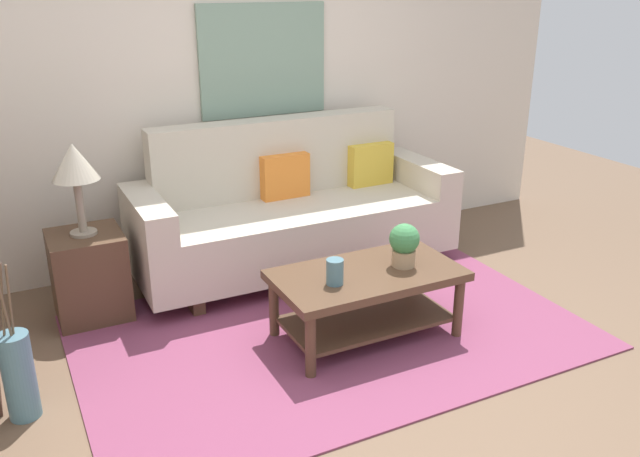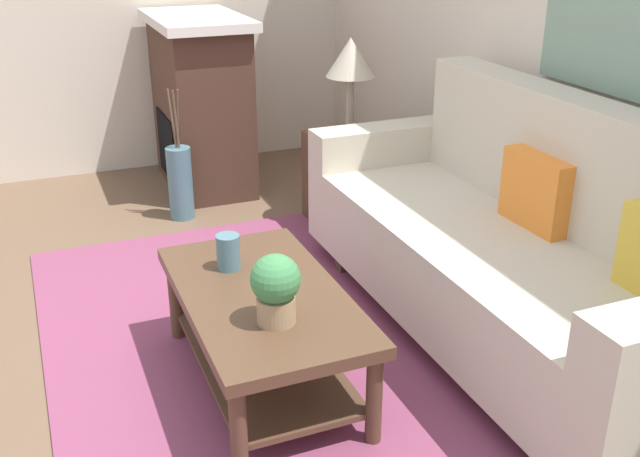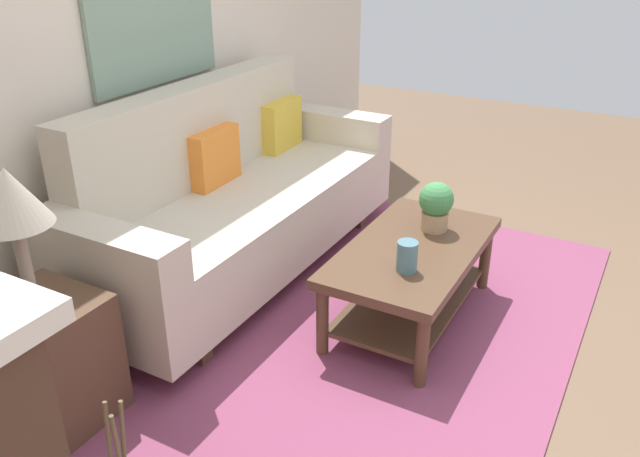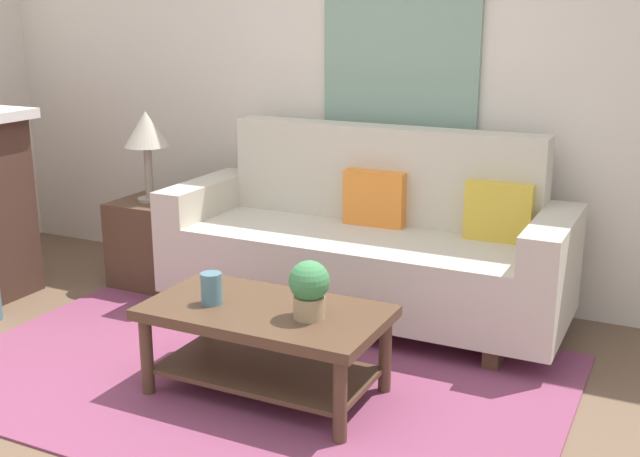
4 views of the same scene
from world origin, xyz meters
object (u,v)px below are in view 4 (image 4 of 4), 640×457
at_px(tabletop_vase, 211,288).
at_px(side_table, 153,243).
at_px(throw_pillow_mustard, 499,211).
at_px(coffee_table, 266,331).
at_px(couch, 366,245).
at_px(table_lamp, 146,133).
at_px(potted_plant_tabletop, 309,288).
at_px(framed_painting, 400,57).
at_px(throw_pillow_orange, 375,198).

distance_m(tabletop_vase, side_table, 1.61).
distance_m(throw_pillow_mustard, coffee_table, 1.50).
bearing_deg(coffee_table, throw_pillow_mustard, 58.91).
distance_m(throw_pillow_mustard, tabletop_vase, 1.65).
height_order(couch, coffee_table, couch).
height_order(throw_pillow_mustard, table_lamp, table_lamp).
relative_size(coffee_table, potted_plant_tabletop, 4.20).
relative_size(throw_pillow_mustard, coffee_table, 0.33).
height_order(table_lamp, framed_painting, framed_painting).
height_order(potted_plant_tabletop, framed_painting, framed_painting).
xyz_separation_m(couch, throw_pillow_mustard, (0.72, 0.13, 0.25)).
distance_m(couch, tabletop_vase, 1.21).
height_order(couch, throw_pillow_mustard, couch).
distance_m(tabletop_vase, table_lamp, 1.67).
height_order(coffee_table, tabletop_vase, tabletop_vase).
bearing_deg(framed_painting, tabletop_vase, -99.43).
relative_size(throw_pillow_mustard, tabletop_vase, 2.44).
bearing_deg(coffee_table, potted_plant_tabletop, -5.40).
xyz_separation_m(potted_plant_tabletop, framed_painting, (-0.21, 1.61, 0.89)).
relative_size(potted_plant_tabletop, framed_painting, 0.27).
height_order(throw_pillow_orange, coffee_table, throw_pillow_orange).
height_order(tabletop_vase, framed_painting, framed_painting).
distance_m(side_table, framed_painting, 1.96).
bearing_deg(couch, tabletop_vase, -103.05).
distance_m(coffee_table, table_lamp, 1.87).
bearing_deg(throw_pillow_mustard, coffee_table, -121.09).
bearing_deg(potted_plant_tabletop, tabletop_vase, -175.30).
bearing_deg(throw_pillow_mustard, framed_painting, 154.72).
distance_m(couch, side_table, 1.46).
distance_m(throw_pillow_mustard, table_lamp, 2.21).
bearing_deg(framed_painting, table_lamp, -158.49).
bearing_deg(table_lamp, throw_pillow_orange, 9.03).
bearing_deg(throw_pillow_mustard, throw_pillow_orange, 180.00).
relative_size(tabletop_vase, potted_plant_tabletop, 0.56).
height_order(couch, potted_plant_tabletop, couch).
height_order(side_table, table_lamp, table_lamp).
bearing_deg(coffee_table, framed_painting, 89.02).
distance_m(throw_pillow_orange, potted_plant_tabletop, 1.29).
bearing_deg(potted_plant_tabletop, coffee_table, 174.60).
distance_m(throw_pillow_orange, coffee_table, 1.30).
bearing_deg(couch, throw_pillow_orange, 90.00).
bearing_deg(table_lamp, framed_painting, 21.51).
xyz_separation_m(tabletop_vase, potted_plant_tabletop, (0.48, 0.04, 0.07)).
height_order(throw_pillow_mustard, tabletop_vase, throw_pillow_mustard).
xyz_separation_m(coffee_table, side_table, (-1.42, 1.01, -0.03)).
distance_m(couch, throw_pillow_orange, 0.28).
bearing_deg(tabletop_vase, throw_pillow_orange, 78.17).
bearing_deg(side_table, coffee_table, -35.41).
distance_m(couch, table_lamp, 1.56).
height_order(throw_pillow_orange, tabletop_vase, throw_pillow_orange).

